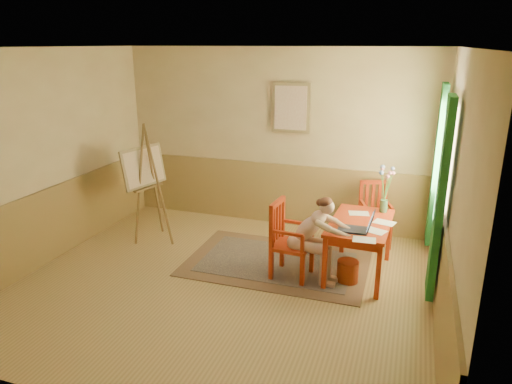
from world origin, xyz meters
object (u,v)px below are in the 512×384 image
(table, at_px, (360,228))
(chair_back, at_px, (374,214))
(easel, at_px, (145,172))
(figure, at_px, (314,235))
(laptop, at_px, (359,227))
(chair_left, at_px, (288,240))

(table, xyz_separation_m, chair_back, (0.09, 1.06, -0.16))
(chair_back, height_order, easel, easel)
(figure, xyz_separation_m, laptop, (0.52, 0.05, 0.16))
(table, height_order, easel, easel)
(table, relative_size, figure, 1.10)
(chair_left, distance_m, easel, 2.44)
(figure, height_order, laptop, figure)
(chair_left, xyz_separation_m, easel, (-2.32, 0.52, 0.55))
(table, xyz_separation_m, figure, (-0.51, -0.37, -0.02))
(table, xyz_separation_m, laptop, (0.01, -0.32, 0.14))
(chair_left, relative_size, laptop, 2.38)
(figure, bearing_deg, chair_left, 174.85)
(chair_left, distance_m, chair_back, 1.68)
(chair_back, height_order, laptop, laptop)
(chair_left, height_order, laptop, chair_left)
(easel, bearing_deg, laptop, -8.94)
(chair_left, bearing_deg, table, 22.38)
(chair_left, bearing_deg, figure, -5.15)
(chair_left, distance_m, laptop, 0.89)
(easel, bearing_deg, figure, -11.82)
(chair_back, bearing_deg, table, -94.72)
(chair_left, height_order, figure, figure)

